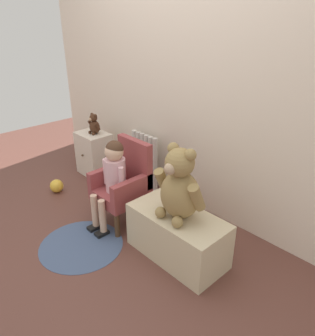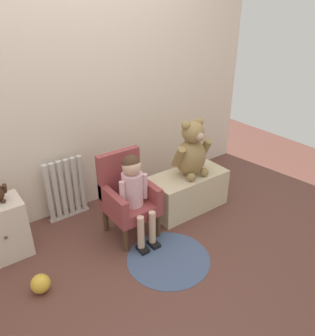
% 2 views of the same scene
% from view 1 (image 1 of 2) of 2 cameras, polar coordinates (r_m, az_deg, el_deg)
% --- Properties ---
extents(ground_plane, '(6.00, 6.00, 0.00)m').
position_cam_1_polar(ground_plane, '(2.77, -13.02, -11.80)').
color(ground_plane, brown).
extents(back_wall, '(3.80, 0.05, 2.40)m').
position_cam_1_polar(back_wall, '(2.92, 3.60, 16.62)').
color(back_wall, beige).
rests_on(back_wall, ground_plane).
extents(radiator, '(0.37, 0.05, 0.57)m').
position_cam_1_polar(radiator, '(3.32, -2.25, 1.22)').
color(radiator, beige).
rests_on(radiator, ground_plane).
extents(small_dresser, '(0.36, 0.30, 0.47)m').
position_cam_1_polar(small_dresser, '(3.68, -10.95, 2.48)').
color(small_dresser, beige).
rests_on(small_dresser, ground_plane).
extents(child_armchair, '(0.38, 0.40, 0.71)m').
position_cam_1_polar(child_armchair, '(2.77, -5.77, -2.58)').
color(child_armchair, brown).
rests_on(child_armchair, ground_plane).
extents(child_figure, '(0.25, 0.35, 0.75)m').
position_cam_1_polar(child_figure, '(2.65, -7.81, -0.68)').
color(child_figure, beige).
rests_on(child_figure, ground_plane).
extents(low_bench, '(0.74, 0.36, 0.36)m').
position_cam_1_polar(low_bench, '(2.44, 3.49, -11.61)').
color(low_bench, '#CAB893').
rests_on(low_bench, ground_plane).
extents(large_teddy_bear, '(0.39, 0.27, 0.53)m').
position_cam_1_polar(large_teddy_bear, '(2.20, 3.87, -3.36)').
color(large_teddy_bear, olive).
rests_on(large_teddy_bear, low_bench).
extents(small_teddy_bear, '(0.16, 0.11, 0.22)m').
position_cam_1_polar(small_teddy_bear, '(3.55, -10.97, 7.39)').
color(small_teddy_bear, '#402516').
rests_on(small_teddy_bear, small_dresser).
extents(floor_rug, '(0.65, 0.65, 0.01)m').
position_cam_1_polar(floor_rug, '(2.70, -13.12, -12.92)').
color(floor_rug, '#435475').
rests_on(floor_rug, ground_plane).
extents(toy_ball, '(0.13, 0.13, 0.13)m').
position_cam_1_polar(toy_ball, '(3.45, -17.16, -3.00)').
color(toy_ball, gold).
rests_on(toy_ball, ground_plane).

